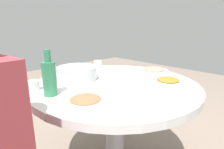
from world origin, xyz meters
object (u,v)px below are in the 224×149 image
(dish_tofu_braise, at_px, (85,101))
(tea_cup_near, at_px, (98,64))
(dish_stirfry, at_px, (168,81))
(round_dining_table, at_px, (115,100))
(rice_bowl, at_px, (77,73))
(dish_shrimp, at_px, (154,70))
(green_bottle, at_px, (49,77))
(dish_noodles, at_px, (121,70))
(soup_bowl, at_px, (153,96))
(tea_cup_far, at_px, (34,85))

(dish_tofu_braise, distance_m, tea_cup_near, 0.82)
(dish_stirfry, bearing_deg, round_dining_table, 42.09)
(round_dining_table, relative_size, dish_stirfry, 5.54)
(round_dining_table, relative_size, rice_bowl, 3.96)
(rice_bowl, bearing_deg, round_dining_table, -146.39)
(rice_bowl, distance_m, tea_cup_near, 0.42)
(dish_shrimp, height_order, tea_cup_near, tea_cup_near)
(green_bottle, bearing_deg, round_dining_table, -100.04)
(dish_stirfry, relative_size, dish_noodles, 0.84)
(green_bottle, bearing_deg, dish_noodles, -81.11)
(soup_bowl, bearing_deg, rice_bowl, 5.71)
(dish_tofu_braise, height_order, dish_stirfry, same)
(round_dining_table, bearing_deg, dish_tofu_braise, 113.23)
(green_bottle, distance_m, tea_cup_near, 0.74)
(tea_cup_near, bearing_deg, dish_stirfry, -177.05)
(dish_shrimp, distance_m, dish_stirfry, 0.31)
(round_dining_table, bearing_deg, dish_noodles, -53.98)
(dish_shrimp, height_order, dish_tofu_braise, dish_shrimp)
(rice_bowl, distance_m, dish_stirfry, 0.64)
(dish_noodles, xyz_separation_m, tea_cup_near, (0.25, 0.05, 0.02))
(rice_bowl, height_order, dish_noodles, rice_bowl)
(green_bottle, distance_m, tea_cup_far, 0.18)
(rice_bowl, relative_size, soup_bowl, 1.07)
(rice_bowl, height_order, tea_cup_near, rice_bowl)
(round_dining_table, height_order, tea_cup_far, tea_cup_far)
(soup_bowl, distance_m, dish_stirfry, 0.35)
(round_dining_table, bearing_deg, dish_stirfry, -137.91)
(tea_cup_near, relative_size, tea_cup_far, 0.97)
(dish_noodles, bearing_deg, round_dining_table, 126.02)
(dish_shrimp, xyz_separation_m, tea_cup_near, (0.47, 0.23, 0.02))
(dish_stirfry, relative_size, tea_cup_far, 2.70)
(tea_cup_far, bearing_deg, tea_cup_near, -73.11)
(dish_shrimp, bearing_deg, round_dining_table, 86.06)
(rice_bowl, xyz_separation_m, green_bottle, (-0.16, 0.28, 0.05))
(round_dining_table, distance_m, tea_cup_near, 0.51)
(rice_bowl, bearing_deg, dish_shrimp, -113.87)
(rice_bowl, distance_m, tea_cup_far, 0.32)
(green_bottle, bearing_deg, dish_stirfry, -117.06)
(soup_bowl, distance_m, tea_cup_near, 0.86)
(dish_stirfry, xyz_separation_m, tea_cup_far, (0.50, 0.71, 0.01))
(soup_bowl, distance_m, dish_noodles, 0.66)
(dish_tofu_braise, height_order, green_bottle, green_bottle)
(dish_shrimp, height_order, dish_stirfry, dish_shrimp)
(dish_stirfry, xyz_separation_m, dish_noodles, (0.45, -0.01, 0.00))
(rice_bowl, relative_size, dish_noodles, 1.18)
(tea_cup_near, bearing_deg, dish_noodles, -169.48)
(green_bottle, xyz_separation_m, tea_cup_far, (0.16, 0.04, -0.08))
(dish_shrimp, relative_size, dish_stirfry, 1.15)
(round_dining_table, xyz_separation_m, tea_cup_near, (0.44, -0.21, 0.17))
(dish_stirfry, bearing_deg, tea_cup_far, 54.86)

